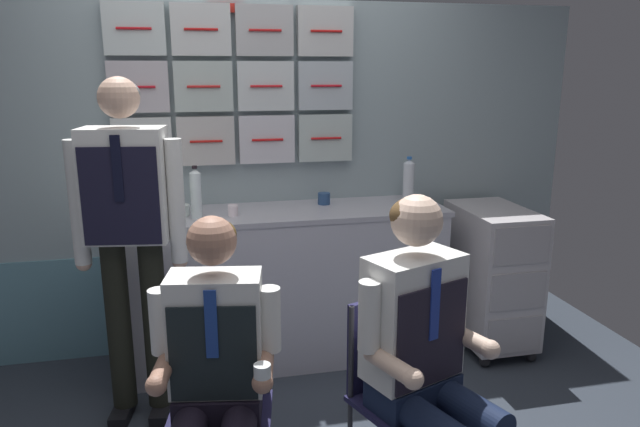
% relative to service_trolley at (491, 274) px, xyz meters
% --- Properties ---
extents(galley_bulkhead, '(4.20, 0.14, 2.15)m').
position_rel_service_trolley_xyz_m(galley_bulkhead, '(-1.46, 0.41, 0.61)').
color(galley_bulkhead, '#8FA1A7').
rests_on(galley_bulkhead, ground).
extents(galley_counter, '(1.92, 0.53, 0.94)m').
position_rel_service_trolley_xyz_m(galley_counter, '(-1.30, 0.13, -0.02)').
color(galley_counter, silver).
rests_on(galley_counter, ground).
extents(service_trolley, '(0.40, 0.65, 0.91)m').
position_rel_service_trolley_xyz_m(service_trolley, '(0.00, 0.00, 0.00)').
color(service_trolley, black).
rests_on(service_trolley, ground).
extents(folding_chair_left, '(0.46, 0.46, 0.83)m').
position_rel_service_trolley_xyz_m(folding_chair_left, '(-1.75, -1.04, 0.02)').
color(folding_chair_left, '#2D2D33').
rests_on(folding_chair_left, ground).
extents(crew_member_left, '(0.50, 0.64, 1.24)m').
position_rel_service_trolley_xyz_m(crew_member_left, '(-1.78, -1.20, 0.19)').
color(crew_member_left, black).
rests_on(crew_member_left, ground).
extents(folding_chair_right, '(0.52, 0.52, 0.83)m').
position_rel_service_trolley_xyz_m(folding_chair_right, '(-1.03, -1.12, 0.02)').
color(folding_chair_right, '#2D2D33').
rests_on(folding_chair_right, ground).
extents(crew_member_right, '(0.57, 0.71, 1.30)m').
position_rel_service_trolley_xyz_m(crew_member_right, '(-0.98, -1.26, 0.23)').
color(crew_member_right, black).
rests_on(crew_member_right, ground).
extents(crew_member_standing, '(0.54, 0.31, 1.72)m').
position_rel_service_trolley_xyz_m(crew_member_standing, '(-2.13, -0.33, 0.55)').
color(crew_member_standing, black).
rests_on(crew_member_standing, ground).
extents(water_bottle_short, '(0.06, 0.06, 0.30)m').
position_rel_service_trolley_xyz_m(water_bottle_short, '(-1.81, 0.06, 0.59)').
color(water_bottle_short, silver).
rests_on(water_bottle_short, galley_counter).
extents(water_bottle_clear, '(0.08, 0.08, 0.28)m').
position_rel_service_trolley_xyz_m(water_bottle_clear, '(-2.04, -0.05, 0.58)').
color(water_bottle_clear, '#4C9953').
rests_on(water_bottle_clear, galley_counter).
extents(water_bottle_tall, '(0.07, 0.07, 0.28)m').
position_rel_service_trolley_xyz_m(water_bottle_tall, '(-0.50, 0.21, 0.59)').
color(water_bottle_tall, silver).
rests_on(water_bottle_tall, galley_counter).
extents(coffee_cup_white, '(0.06, 0.06, 0.06)m').
position_rel_service_trolley_xyz_m(coffee_cup_white, '(-1.61, 0.06, 0.49)').
color(coffee_cup_white, white).
rests_on(coffee_cup_white, galley_counter).
extents(coffee_cup_spare, '(0.08, 0.08, 0.07)m').
position_rel_service_trolley_xyz_m(coffee_cup_spare, '(-1.04, 0.23, 0.49)').
color(coffee_cup_spare, navy).
rests_on(coffee_cup_spare, galley_counter).
extents(paper_cup_tan, '(0.07, 0.07, 0.06)m').
position_rel_service_trolley_xyz_m(paper_cup_tan, '(-1.88, 0.13, 0.49)').
color(paper_cup_tan, white).
rests_on(paper_cup_tan, galley_counter).
extents(espresso_cup_small, '(0.06, 0.06, 0.06)m').
position_rel_service_trolley_xyz_m(espresso_cup_small, '(-1.98, 0.13, 0.48)').
color(espresso_cup_small, silver).
rests_on(espresso_cup_small, galley_counter).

